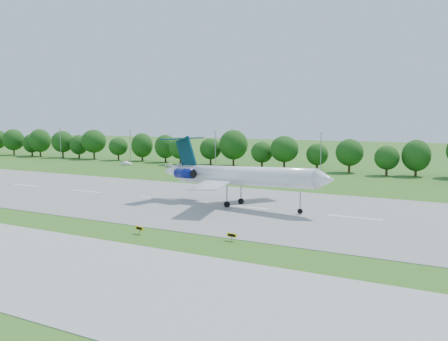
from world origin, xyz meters
TOP-DOWN VIEW (x-y plane):
  - ground at (0.00, 0.00)m, footprint 600.00×600.00m
  - runway at (0.00, 25.00)m, footprint 400.00×45.00m
  - tree_line at (0.00, 92.00)m, footprint 288.40×8.40m
  - light_poles at (-2.50, 82.00)m, footprint 175.90×0.25m
  - airliner at (17.57, 25.27)m, footprint 38.03×27.46m
  - taxi_sign_centre at (16.65, -1.26)m, footprint 1.59×0.50m
  - taxi_sign_right at (29.91, 1.61)m, footprint 1.53×0.37m
  - service_vehicle_a at (-54.10, 78.40)m, footprint 4.22×1.91m
  - service_vehicle_b at (-36.17, 79.63)m, footprint 3.66×2.04m

SIDE VIEW (x-z plane):
  - ground at x=0.00m, z-range 0.00..0.00m
  - runway at x=0.00m, z-range 0.00..0.08m
  - service_vehicle_b at x=-36.17m, z-range 0.00..1.18m
  - service_vehicle_a at x=-54.10m, z-range 0.00..1.34m
  - taxi_sign_right at x=29.91m, z-range 0.25..1.32m
  - taxi_sign_centre at x=16.65m, z-range 0.26..1.38m
  - airliner at x=17.57m, z-range -0.51..12.21m
  - tree_line at x=0.00m, z-range 0.99..11.39m
  - light_poles at x=-2.50m, z-range 0.24..12.43m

